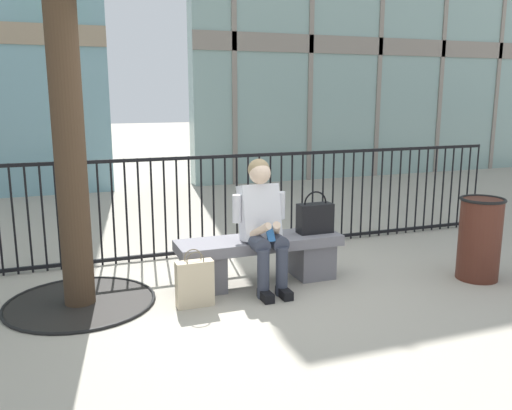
{
  "coord_description": "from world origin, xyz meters",
  "views": [
    {
      "loc": [
        -1.76,
        -4.6,
        1.79
      ],
      "look_at": [
        0.0,
        0.1,
        0.75
      ],
      "focal_mm": 37.47,
      "sensor_mm": 36.0,
      "label": 1
    }
  ],
  "objects_px": {
    "stone_bench": "(260,256)",
    "handbag_on_bench": "(315,217)",
    "trash_can": "(480,238)",
    "shopping_bag": "(195,283)",
    "seated_person_with_phone": "(263,220)"
  },
  "relations": [
    {
      "from": "handbag_on_bench",
      "to": "shopping_bag",
      "type": "distance_m",
      "value": 1.41
    },
    {
      "from": "stone_bench",
      "to": "trash_can",
      "type": "distance_m",
      "value": 2.16
    },
    {
      "from": "seated_person_with_phone",
      "to": "handbag_on_bench",
      "type": "bearing_deg",
      "value": 11.17
    },
    {
      "from": "stone_bench",
      "to": "trash_can",
      "type": "relative_size",
      "value": 1.96
    },
    {
      "from": "stone_bench",
      "to": "handbag_on_bench",
      "type": "relative_size",
      "value": 3.84
    },
    {
      "from": "shopping_bag",
      "to": "trash_can",
      "type": "relative_size",
      "value": 0.61
    },
    {
      "from": "stone_bench",
      "to": "handbag_on_bench",
      "type": "bearing_deg",
      "value": -0.99
    },
    {
      "from": "stone_bench",
      "to": "shopping_bag",
      "type": "relative_size",
      "value": 3.2
    },
    {
      "from": "shopping_bag",
      "to": "stone_bench",
      "type": "bearing_deg",
      "value": 25.63
    },
    {
      "from": "seated_person_with_phone",
      "to": "trash_can",
      "type": "relative_size",
      "value": 1.49
    },
    {
      "from": "stone_bench",
      "to": "shopping_bag",
      "type": "height_order",
      "value": "shopping_bag"
    },
    {
      "from": "stone_bench",
      "to": "seated_person_with_phone",
      "type": "distance_m",
      "value": 0.4
    },
    {
      "from": "handbag_on_bench",
      "to": "trash_can",
      "type": "distance_m",
      "value": 1.62
    },
    {
      "from": "seated_person_with_phone",
      "to": "trash_can",
      "type": "bearing_deg",
      "value": -14.01
    },
    {
      "from": "shopping_bag",
      "to": "trash_can",
      "type": "height_order",
      "value": "trash_can"
    }
  ]
}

